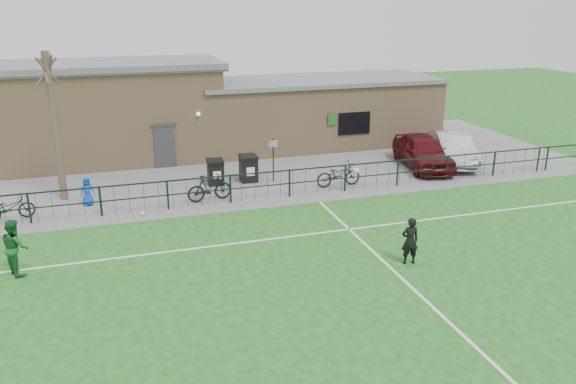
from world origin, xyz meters
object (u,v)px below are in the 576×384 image
object	(u,v)px
bicycle_c	(9,208)
bicycle_e	(338,175)
wheelie_bin_right	(248,169)
car_silver	(452,148)
sign_post	(273,160)
ball_ground	(143,214)
car_maroon	(423,151)
bicycle_d	(210,188)
spectator_child	(87,191)
bare_tree	(55,128)
outfield_player	(15,247)
wheelie_bin_left	(215,173)

from	to	relation	value
bicycle_c	bicycle_e	xyz separation A→B (m)	(13.25, 0.13, 0.06)
wheelie_bin_right	car_silver	distance (m)	10.47
car_silver	bicycle_e	size ratio (longest dim) A/B	2.31
sign_post	ball_ground	world-z (taller)	sign_post
car_maroon	bicycle_d	bearing A→B (deg)	-161.15
car_maroon	ball_ground	xyz separation A→B (m)	(-13.57, -2.70, -0.73)
car_maroon	spectator_child	xyz separation A→B (m)	(-15.56, -0.85, -0.23)
car_silver	ball_ground	distance (m)	15.65
sign_post	bicycle_c	distance (m)	10.84
car_maroon	bicycle_e	world-z (taller)	car_maroon
bare_tree	wheelie_bin_right	xyz separation A→B (m)	(7.87, 0.14, -2.42)
bicycle_d	car_silver	bearing A→B (deg)	-88.30
spectator_child	outfield_player	xyz separation A→B (m)	(-1.87, -5.59, 0.26)
sign_post	ball_ground	size ratio (longest dim) A/B	10.07
bicycle_c	sign_post	bearing A→B (deg)	-94.12
bare_tree	bicycle_e	distance (m)	11.87
car_maroon	spectator_child	bearing A→B (deg)	-167.21
bicycle_d	sign_post	bearing A→B (deg)	-68.85
wheelie_bin_left	car_silver	bearing A→B (deg)	1.91
sign_post	bicycle_e	size ratio (longest dim) A/B	0.98
wheelie_bin_left	bicycle_d	size ratio (longest dim) A/B	0.56
car_silver	wheelie_bin_right	bearing A→B (deg)	-162.40
bicycle_c	outfield_player	distance (m)	4.87
bicycle_c	bicycle_e	bearing A→B (deg)	-102.27
bicycle_e	ball_ground	distance (m)	8.60
wheelie_bin_right	ball_ground	xyz separation A→B (m)	(-4.90, -3.09, -0.48)
bicycle_e	bare_tree	bearing A→B (deg)	79.88
wheelie_bin_right	car_silver	size ratio (longest dim) A/B	0.24
bicycle_c	bicycle_d	size ratio (longest dim) A/B	0.97
car_maroon	ball_ground	world-z (taller)	car_maroon
bare_tree	wheelie_bin_left	distance (m)	6.82
bicycle_d	spectator_child	distance (m)	4.83
car_maroon	bicycle_c	bearing A→B (deg)	-165.14
ball_ground	outfield_player	bearing A→B (deg)	-135.93
bare_tree	car_silver	xyz separation A→B (m)	(18.34, -0.05, -2.21)
bicycle_d	ball_ground	world-z (taller)	bicycle_d
wheelie_bin_left	car_silver	world-z (taller)	car_silver
wheelie_bin_right	car_silver	xyz separation A→B (m)	(10.46, -0.19, 0.22)
wheelie_bin_left	spectator_child	distance (m)	5.52
bare_tree	car_silver	distance (m)	18.47
car_maroon	spectator_child	distance (m)	15.59
car_silver	sign_post	bearing A→B (deg)	-159.97
car_silver	outfield_player	size ratio (longest dim) A/B	2.73
bicycle_d	spectator_child	world-z (taller)	spectator_child
spectator_child	bicycle_e	bearing A→B (deg)	-18.14
wheelie_bin_right	outfield_player	world-z (taller)	outfield_player
wheelie_bin_right	bicycle_c	world-z (taller)	wheelie_bin_right
bare_tree	outfield_player	size ratio (longest dim) A/B	3.49
wheelie_bin_right	outfield_player	size ratio (longest dim) A/B	0.65
spectator_child	wheelie_bin_left	bearing A→B (deg)	-1.51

